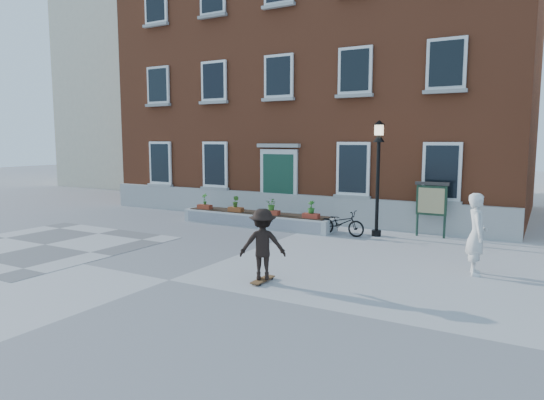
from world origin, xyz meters
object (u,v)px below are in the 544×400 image
Objects in this scene: lamp_post at (378,162)px; skateboarder at (263,244)px; bystander at (477,234)px; notice_board at (432,200)px; bicycle at (341,223)px.

lamp_post is 6.84m from skateboarder.
lamp_post is at bearing 84.93° from skateboarder.
bystander is at bearing -44.00° from lamp_post.
lamp_post is at bearing -156.07° from notice_board.
bystander reaches higher than notice_board.
bystander is at bearing -121.60° from bicycle.
skateboarder is (-4.17, -3.15, -0.11)m from bystander.
lamp_post is at bearing 31.66° from bystander.
lamp_post is at bearing -63.48° from bicycle.
bicycle is at bearing 94.72° from skateboarder.
bystander is 1.17× the size of skateboarder.
lamp_post is (1.09, 0.53, 2.10)m from bicycle.
skateboarder is at bearing -174.77° from bicycle.
notice_board is at bearing 73.10° from skateboarder.
lamp_post is (-3.59, 3.46, 1.54)m from bystander.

